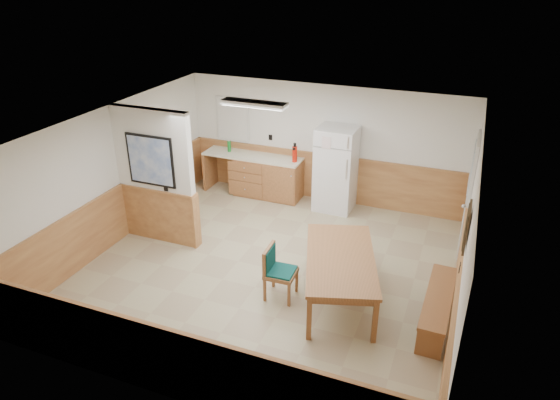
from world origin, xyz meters
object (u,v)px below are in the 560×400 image
at_px(refrigerator, 336,169).
at_px(soap_bottle, 229,146).
at_px(dining_table, 340,262).
at_px(fire_extinguisher, 295,154).
at_px(dining_chair, 275,268).
at_px(dining_bench, 438,302).

distance_m(refrigerator, soap_bottle, 2.47).
distance_m(dining_table, fire_extinguisher, 3.58).
bearing_deg(dining_chair, dining_bench, 4.05).
height_order(dining_chair, fire_extinguisher, fire_extinguisher).
bearing_deg(dining_table, dining_bench, -17.67).
height_order(dining_bench, fire_extinguisher, fire_extinguisher).
bearing_deg(dining_chair, refrigerator, 87.56).
relative_size(dining_table, fire_extinguisher, 5.41).
xyz_separation_m(refrigerator, dining_table, (0.93, -3.01, -0.22)).
bearing_deg(dining_table, soap_bottle, 120.14).
bearing_deg(soap_bottle, dining_table, -42.35).
distance_m(dining_table, soap_bottle, 4.60).
relative_size(dining_table, dining_chair, 2.61).
bearing_deg(refrigerator, fire_extinguisher, 179.49).
xyz_separation_m(refrigerator, dining_bench, (2.38, -3.01, -0.53)).
bearing_deg(dining_table, refrigerator, 89.63).
bearing_deg(fire_extinguisher, soap_bottle, 178.05).
xyz_separation_m(dining_table, dining_bench, (1.45, -0.00, -0.32)).
xyz_separation_m(dining_bench, fire_extinguisher, (-3.29, 3.04, 0.74)).
height_order(fire_extinguisher, soap_bottle, fire_extinguisher).
height_order(refrigerator, soap_bottle, refrigerator).
bearing_deg(dining_bench, fire_extinguisher, 138.70).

